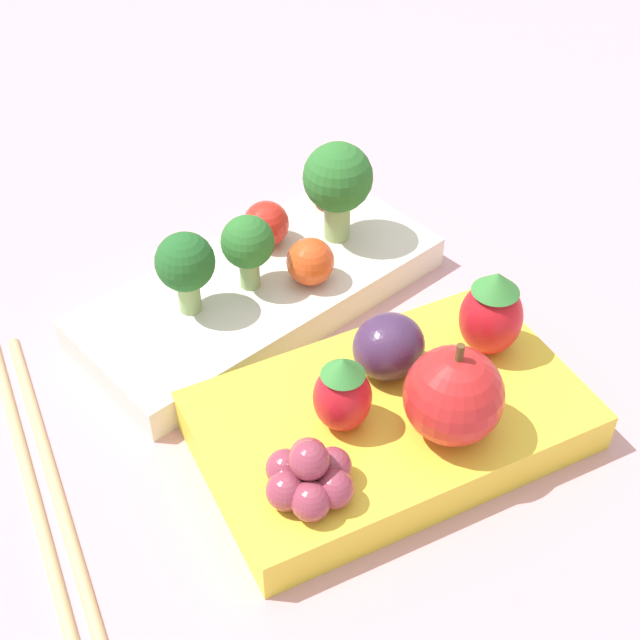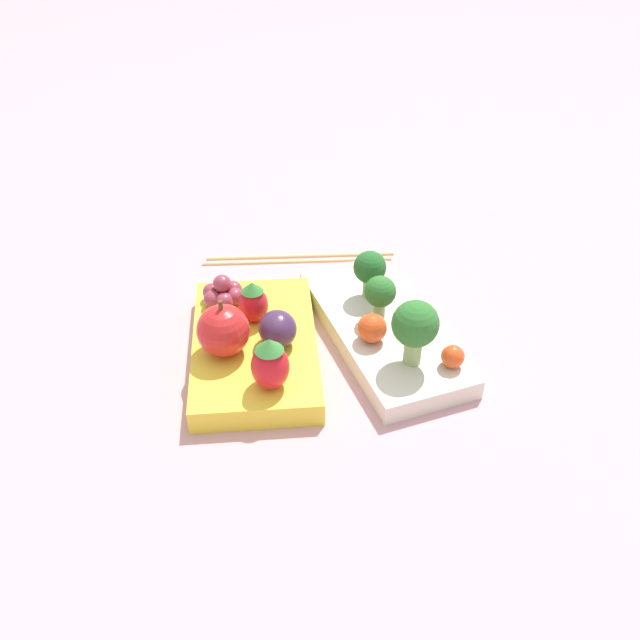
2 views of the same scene
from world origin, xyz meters
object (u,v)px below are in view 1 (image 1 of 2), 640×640
cherry_tomato_1 (310,262)px  strawberry_1 (492,313)px  broccoli_floret_2 (185,265)px  plum (389,346)px  bento_box_savoury (260,291)px  strawberry_0 (342,393)px  grape_cluster (309,476)px  broccoli_floret_1 (245,245)px  bento_box_fruit (390,420)px  cherry_tomato_2 (325,190)px  chopsticks_pair (39,472)px  cherry_tomato_0 (266,224)px  apple (454,396)px  broccoli_floret_0 (338,181)px

cherry_tomato_1 → strawberry_1: bearing=-65.4°
broccoli_floret_2 → plum: broccoli_floret_2 is taller
bento_box_savoury → strawberry_0: (-0.02, -0.12, 0.03)m
bento_box_savoury → grape_cluster: bearing=-111.8°
broccoli_floret_1 → grape_cluster: (-0.05, -0.14, -0.02)m
bento_box_fruit → cherry_tomato_1: 0.11m
bento_box_savoury → grape_cluster: 0.16m
cherry_tomato_2 → chopsticks_pair: 0.25m
cherry_tomato_1 → broccoli_floret_2: bearing=167.6°
cherry_tomato_1 → strawberry_1: size_ratio=0.55×
strawberry_0 → strawberry_1: strawberry_1 is taller
bento_box_fruit → cherry_tomato_0: cherry_tomato_0 is taller
broccoli_floret_2 → chopsticks_pair: size_ratio=0.23×
apple → chopsticks_pair: (-0.17, 0.10, -0.04)m
strawberry_0 → cherry_tomato_0: bearing=73.1°
broccoli_floret_0 → broccoli_floret_1: bearing=-170.2°
broccoli_floret_1 → chopsticks_pair: size_ratio=0.22×
cherry_tomato_2 → grape_cluster: grape_cluster is taller
broccoli_floret_1 → chopsticks_pair: bearing=-161.2°
bento_box_fruit → chopsticks_pair: (-0.16, 0.07, -0.01)m
strawberry_1 → cherry_tomato_2: bearing=88.8°
strawberry_0 → strawberry_1: 0.09m
bento_box_fruit → broccoli_floret_0: broccoli_floret_0 is taller
strawberry_1 → bento_box_savoury: bearing=120.5°
cherry_tomato_2 → broccoli_floret_2: bearing=-159.1°
bento_box_fruit → strawberry_0: bearing=172.6°
strawberry_1 → chopsticks_pair: bearing=163.7°
grape_cluster → bento_box_fruit: bearing=19.7°
cherry_tomato_0 → apple: 0.18m
grape_cluster → cherry_tomato_2: bearing=55.2°
bento_box_fruit → apple: (0.01, -0.03, 0.04)m
apple → plum: bearing=91.4°
strawberry_1 → apple: bearing=-147.2°
apple → broccoli_floret_2: bearing=112.7°
bento_box_savoury → broccoli_floret_0: 0.08m
grape_cluster → chopsticks_pair: size_ratio=0.20×
cherry_tomato_0 → strawberry_1: strawberry_1 is taller
broccoli_floret_1 → cherry_tomato_0: bearing=44.6°
apple → grape_cluster: 0.08m
chopsticks_pair → cherry_tomato_1: bearing=10.9°
chopsticks_pair → broccoli_floret_1: bearing=18.8°
broccoli_floret_1 → cherry_tomato_0: (0.03, 0.03, -0.02)m
plum → cherry_tomato_2: bearing=68.6°
strawberry_0 → strawberry_1: size_ratio=0.86×
grape_cluster → apple: bearing=-4.3°
cherry_tomato_0 → chopsticks_pair: size_ratio=0.13×
broccoli_floret_2 → plum: bearing=-58.7°
strawberry_0 → grape_cluster: 0.04m
broccoli_floret_0 → cherry_tomato_1: size_ratio=2.30×
broccoli_floret_0 → broccoli_floret_2: bearing=-173.5°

